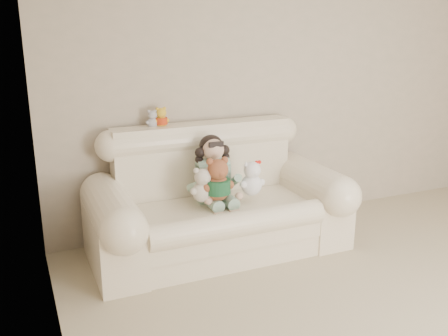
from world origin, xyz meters
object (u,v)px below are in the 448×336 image
at_px(sofa, 219,192).
at_px(cream_teddy, 202,181).
at_px(seated_child, 213,168).
at_px(white_cat, 252,175).
at_px(brown_teddy, 217,175).

relative_size(sofa, cream_teddy, 6.40).
relative_size(seated_child, cream_teddy, 1.72).
height_order(sofa, cream_teddy, sofa).
xyz_separation_m(sofa, white_cat, (0.23, -0.12, 0.16)).
xyz_separation_m(brown_teddy, cream_teddy, (-0.12, 0.02, -0.04)).
xyz_separation_m(brown_teddy, white_cat, (0.30, 0.01, -0.03)).
height_order(seated_child, cream_teddy, seated_child).
bearing_deg(cream_teddy, brown_teddy, -20.65).
distance_m(sofa, cream_teddy, 0.26).
xyz_separation_m(seated_child, cream_teddy, (-0.17, -0.18, -0.04)).
relative_size(seated_child, white_cat, 1.64).
relative_size(sofa, seated_child, 3.72).
bearing_deg(brown_teddy, seated_child, 87.05).
xyz_separation_m(white_cat, cream_teddy, (-0.42, 0.01, -0.01)).
relative_size(sofa, brown_teddy, 5.10).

